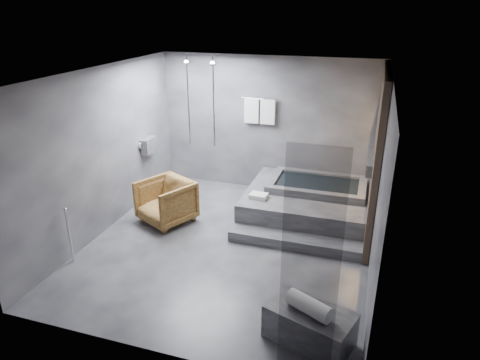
% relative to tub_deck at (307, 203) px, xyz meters
% --- Properties ---
extents(room, '(5.00, 5.04, 2.82)m').
position_rel_tub_deck_xyz_m(room, '(-0.65, -1.21, 1.48)').
color(room, '#2C2C2F').
rests_on(room, ground).
extents(tub_deck, '(2.20, 2.00, 0.50)m').
position_rel_tub_deck_xyz_m(tub_deck, '(0.00, 0.00, 0.00)').
color(tub_deck, '#313134').
rests_on(tub_deck, ground).
extents(tub_step, '(2.20, 0.36, 0.18)m').
position_rel_tub_deck_xyz_m(tub_step, '(0.00, -1.18, -0.16)').
color(tub_step, '#313134').
rests_on(tub_step, ground).
extents(concrete_bench, '(1.12, 0.84, 0.45)m').
position_rel_tub_deck_xyz_m(concrete_bench, '(0.57, -3.25, -0.03)').
color(concrete_bench, '#2E2E30').
rests_on(concrete_bench, ground).
extents(driftwood_chair, '(1.15, 1.16, 0.79)m').
position_rel_tub_deck_xyz_m(driftwood_chair, '(-2.40, -1.00, 0.15)').
color(driftwood_chair, '#482E12').
rests_on(driftwood_chair, ground).
extents(rolled_towel, '(0.57, 0.42, 0.19)m').
position_rel_tub_deck_xyz_m(rolled_towel, '(0.55, -3.29, 0.29)').
color(rolled_towel, white).
rests_on(rolled_towel, concrete_bench).
extents(deck_towel, '(0.32, 0.25, 0.08)m').
position_rel_tub_deck_xyz_m(deck_towel, '(-0.78, -0.56, 0.29)').
color(deck_towel, silver).
rests_on(deck_towel, tub_deck).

